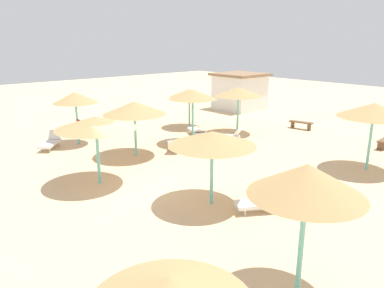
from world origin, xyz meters
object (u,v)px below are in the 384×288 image
(parasol_9, at_px, (239,92))
(lounger_2, at_px, (51,142))
(parasol_7, at_px, (96,123))
(lounger_1, at_px, (197,131))
(parasol_2, at_px, (75,98))
(beach_cabana, at_px, (240,91))
(lounger_0, at_px, (175,144))
(parasol_4, at_px, (193,95))
(parasol_8, at_px, (307,180))
(parasol_0, at_px, (134,108))
(bench_2, at_px, (301,124))
(lounger_3, at_px, (265,202))
(lounger_4, at_px, (226,135))
(parasol_1, at_px, (189,93))
(parasol_3, at_px, (212,139))
(parasol_6, at_px, (374,110))

(parasol_9, bearing_deg, lounger_2, -113.57)
(parasol_7, distance_m, lounger_1, 8.90)
(parasol_2, bearing_deg, beach_cabana, 95.20)
(lounger_0, bearing_deg, parasol_4, 104.87)
(parasol_7, height_order, beach_cabana, beach_cabana)
(parasol_8, bearing_deg, parasol_0, 164.81)
(parasol_9, relative_size, bench_2, 1.84)
(parasol_0, relative_size, lounger_3, 1.56)
(parasol_4, distance_m, lounger_3, 9.24)
(parasol_2, height_order, lounger_4, parasol_2)
(parasol_2, xyz_separation_m, lounger_4, (4.91, 6.59, -2.20))
(parasol_0, height_order, lounger_1, parasol_0)
(parasol_2, bearing_deg, parasol_1, 82.73)
(lounger_3, bearing_deg, parasol_2, -175.31)
(parasol_1, height_order, parasol_9, parasol_9)
(parasol_1, xyz_separation_m, parasol_8, (14.24, -9.12, 0.50))
(parasol_7, relative_size, lounger_0, 1.71)
(parasol_3, distance_m, parasol_6, 7.92)
(parasol_1, height_order, parasol_7, parasol_7)
(parasol_0, relative_size, parasol_8, 0.98)
(parasol_3, distance_m, lounger_1, 9.81)
(parasol_2, relative_size, parasol_9, 1.01)
(parasol_3, xyz_separation_m, bench_2, (-4.36, 12.23, -2.01))
(parasol_0, height_order, lounger_2, parasol_0)
(parasol_2, distance_m, bench_2, 13.87)
(lounger_2, bearing_deg, parasol_0, 33.01)
(lounger_2, distance_m, lounger_4, 9.54)
(parasol_8, distance_m, lounger_2, 15.58)
(parasol_1, bearing_deg, lounger_0, -49.09)
(lounger_3, height_order, bench_2, lounger_3)
(parasol_6, relative_size, lounger_1, 1.50)
(lounger_0, height_order, beach_cabana, beach_cabana)
(lounger_4, bearing_deg, lounger_1, -165.88)
(lounger_2, bearing_deg, parasol_3, 8.16)
(lounger_2, xyz_separation_m, beach_cabana, (-1.12, 16.10, 1.17))
(lounger_1, xyz_separation_m, beach_cabana, (-4.29, 8.54, 1.19))
(parasol_0, distance_m, lounger_1, 5.40)
(lounger_4, height_order, beach_cabana, beach_cabana)
(parasol_0, xyz_separation_m, lounger_3, (8.13, -0.21, -2.07))
(lounger_3, height_order, lounger_4, lounger_4)
(parasol_2, bearing_deg, parasol_3, 0.32)
(parasol_9, distance_m, lounger_1, 3.41)
(lounger_0, bearing_deg, lounger_3, -16.55)
(beach_cabana, bearing_deg, lounger_3, -45.65)
(parasol_0, relative_size, lounger_4, 1.56)
(parasol_9, relative_size, lounger_4, 1.45)
(parasol_0, distance_m, parasol_8, 11.69)
(parasol_9, height_order, lounger_4, parasol_9)
(beach_cabana, bearing_deg, lounger_2, -86.02)
(lounger_4, distance_m, bench_2, 5.81)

